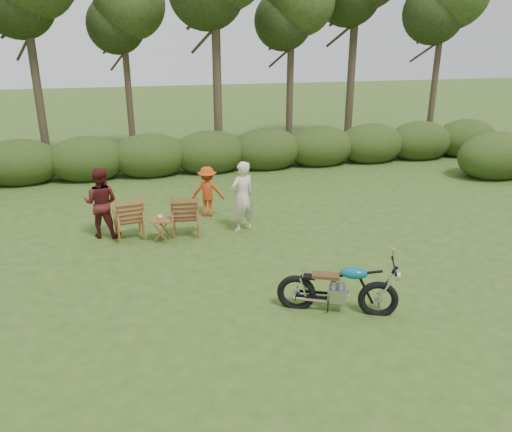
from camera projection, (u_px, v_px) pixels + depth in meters
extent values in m
plane|color=#2D4617|center=(289.00, 295.00, 8.99)|extent=(80.00, 80.00, 0.00)
cylinder|color=#34281C|center=(33.00, 61.00, 16.62)|extent=(0.28, 0.28, 7.20)
cylinder|color=#34281C|center=(127.00, 71.00, 18.46)|extent=(0.24, 0.24, 6.30)
sphere|color=#233815|center=(122.00, 14.00, 17.79)|extent=(2.52, 2.52, 2.52)
cylinder|color=#34281C|center=(216.00, 53.00, 16.91)|extent=(0.30, 0.30, 7.65)
cylinder|color=#34281C|center=(290.00, 68.00, 18.80)|extent=(0.26, 0.26, 6.48)
sphere|color=#233815|center=(292.00, 10.00, 18.11)|extent=(2.59, 2.59, 2.59)
cylinder|color=#34281C|center=(353.00, 47.00, 20.24)|extent=(0.32, 0.32, 7.92)
cylinder|color=#34281C|center=(437.00, 62.00, 18.99)|extent=(0.24, 0.24, 6.84)
sphere|color=#233815|center=(444.00, 2.00, 18.26)|extent=(2.74, 2.74, 2.74)
ellipsoid|color=#213412|center=(20.00, 163.00, 15.61)|extent=(2.52, 1.68, 1.51)
ellipsoid|color=#213412|center=(87.00, 160.00, 16.07)|extent=(2.52, 1.68, 1.51)
ellipsoid|color=#213412|center=(150.00, 156.00, 16.52)|extent=(2.52, 1.68, 1.51)
ellipsoid|color=#213412|center=(210.00, 153.00, 16.98)|extent=(2.52, 1.68, 1.51)
ellipsoid|color=#213412|center=(266.00, 150.00, 17.44)|extent=(2.52, 1.68, 1.51)
ellipsoid|color=#213412|center=(320.00, 147.00, 17.89)|extent=(2.52, 1.68, 1.51)
ellipsoid|color=#213412|center=(371.00, 144.00, 18.35)|extent=(2.52, 1.68, 1.51)
ellipsoid|color=#213412|center=(419.00, 141.00, 18.81)|extent=(2.52, 1.68, 1.51)
ellipsoid|color=#213412|center=(466.00, 139.00, 19.26)|extent=(2.52, 1.68, 1.51)
ellipsoid|color=#213412|center=(497.00, 156.00, 16.29)|extent=(2.70, 1.80, 1.62)
imported|color=#F0DDC6|center=(160.00, 217.00, 11.22)|extent=(0.15, 0.15, 0.09)
imported|color=beige|center=(243.00, 230.00, 11.98)|extent=(0.73, 0.61, 1.70)
imported|color=#4D1616|center=(105.00, 236.00, 11.64)|extent=(0.94, 0.82, 1.63)
imported|color=#BA3B11|center=(208.00, 215.00, 12.96)|extent=(0.92, 0.64, 1.30)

